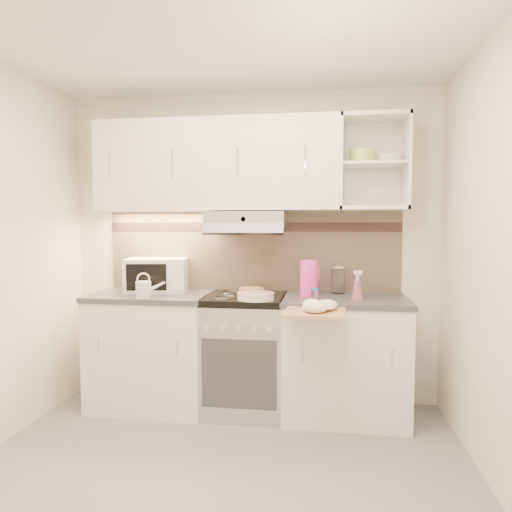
{
  "coord_description": "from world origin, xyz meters",
  "views": [
    {
      "loc": [
        0.56,
        -2.31,
        1.44
      ],
      "look_at": [
        0.1,
        0.95,
        1.21
      ],
      "focal_mm": 32.0,
      "sensor_mm": 36.0,
      "label": 1
    }
  ],
  "objects": [
    {
      "name": "ground",
      "position": [
        0.0,
        0.0,
        0.0
      ],
      "size": [
        3.0,
        3.0,
        0.0
      ],
      "primitive_type": "plane",
      "color": "gray",
      "rests_on": "ground"
    },
    {
      "name": "room_shell",
      "position": [
        0.0,
        0.37,
        1.63
      ],
      "size": [
        3.04,
        2.84,
        2.52
      ],
      "color": "silver",
      "rests_on": "ground"
    },
    {
      "name": "base_cabinet_left",
      "position": [
        -0.75,
        1.1,
        0.43
      ],
      "size": [
        0.9,
        0.6,
        0.86
      ],
      "primitive_type": "cube",
      "color": "white",
      "rests_on": "ground"
    },
    {
      "name": "worktop_left",
      "position": [
        -0.75,
        1.1,
        0.88
      ],
      "size": [
        0.92,
        0.62,
        0.04
      ],
      "primitive_type": "cube",
      "color": "#47474C",
      "rests_on": "base_cabinet_left"
    },
    {
      "name": "base_cabinet_right",
      "position": [
        0.75,
        1.1,
        0.43
      ],
      "size": [
        0.9,
        0.6,
        0.86
      ],
      "primitive_type": "cube",
      "color": "white",
      "rests_on": "ground"
    },
    {
      "name": "worktop_right",
      "position": [
        0.75,
        1.1,
        0.88
      ],
      "size": [
        0.92,
        0.62,
        0.04
      ],
      "primitive_type": "cube",
      "color": "#47474C",
      "rests_on": "base_cabinet_right"
    },
    {
      "name": "electric_range",
      "position": [
        0.0,
        1.1,
        0.45
      ],
      "size": [
        0.6,
        0.6,
        0.9
      ],
      "color": "#B7B7BC",
      "rests_on": "ground"
    },
    {
      "name": "microwave",
      "position": [
        -0.74,
        1.22,
        1.03
      ],
      "size": [
        0.53,
        0.43,
        0.27
      ],
      "rotation": [
        0.0,
        0.0,
        0.17
      ],
      "color": "white",
      "rests_on": "worktop_left"
    },
    {
      "name": "watering_can",
      "position": [
        -0.72,
        0.88,
        0.97
      ],
      "size": [
        0.21,
        0.13,
        0.19
      ],
      "rotation": [
        0.0,
        0.0,
        0.35
      ],
      "color": "silver",
      "rests_on": "worktop_left"
    },
    {
      "name": "plate_stack",
      "position": [
        0.11,
        0.92,
        0.93
      ],
      "size": [
        0.27,
        0.27,
        0.06
      ],
      "rotation": [
        0.0,
        0.0,
        -0.08
      ],
      "color": "silver",
      "rests_on": "electric_range"
    },
    {
      "name": "bread_loaf",
      "position": [
        0.04,
        1.16,
        0.92
      ],
      "size": [
        0.19,
        0.19,
        0.05
      ],
      "primitive_type": "cylinder",
      "color": "#AD8843",
      "rests_on": "electric_range"
    },
    {
      "name": "pink_pitcher",
      "position": [
        0.48,
        1.15,
        1.04
      ],
      "size": [
        0.15,
        0.14,
        0.28
      ],
      "rotation": [
        0.0,
        0.0,
        0.41
      ],
      "color": "#F631A8",
      "rests_on": "worktop_right"
    },
    {
      "name": "glass_jar",
      "position": [
        0.7,
        1.3,
        1.01
      ],
      "size": [
        0.12,
        0.12,
        0.22
      ],
      "rotation": [
        0.0,
        0.0,
        -0.14
      ],
      "color": "white",
      "rests_on": "worktop_right"
    },
    {
      "name": "spice_jar",
      "position": [
        0.53,
        0.97,
        0.94
      ],
      "size": [
        0.06,
        0.06,
        0.08
      ],
      "rotation": [
        0.0,
        0.0,
        0.27
      ],
      "color": "silver",
      "rests_on": "worktop_right"
    },
    {
      "name": "spray_bottle",
      "position": [
        0.83,
        1.01,
        0.99
      ],
      "size": [
        0.09,
        0.09,
        0.23
      ],
      "rotation": [
        0.0,
        0.0,
        0.34
      ],
      "color": "pink",
      "rests_on": "worktop_right"
    },
    {
      "name": "cutting_board",
      "position": [
        0.53,
        0.64,
        0.87
      ],
      "size": [
        0.41,
        0.38,
        0.02
      ],
      "primitive_type": "cube",
      "rotation": [
        0.0,
        0.0,
        -0.07
      ],
      "color": "tan",
      "rests_on": "base_cabinet_right"
    },
    {
      "name": "dish_towel",
      "position": [
        0.52,
        0.66,
        0.92
      ],
      "size": [
        0.37,
        0.34,
        0.08
      ],
      "primitive_type": null,
      "rotation": [
        0.0,
        0.0,
        -0.35
      ],
      "color": "white",
      "rests_on": "cutting_board"
    }
  ]
}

